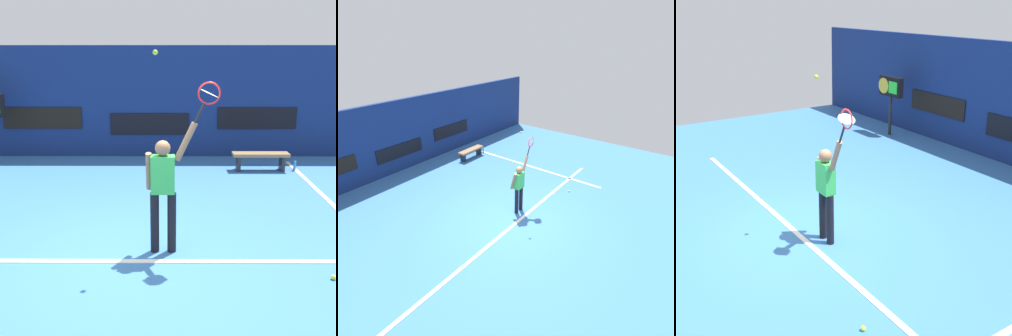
% 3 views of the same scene
% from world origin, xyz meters
% --- Properties ---
extents(ground_plane, '(18.00, 18.00, 0.00)m').
position_xyz_m(ground_plane, '(0.00, 0.00, 0.00)').
color(ground_plane, '#3870B2').
extents(back_wall, '(18.00, 0.20, 3.06)m').
position_xyz_m(back_wall, '(0.00, 6.25, 1.53)').
color(back_wall, navy).
rests_on(back_wall, ground_plane).
extents(sponsor_banner_center, '(2.20, 0.03, 0.60)m').
position_xyz_m(sponsor_banner_center, '(0.00, 6.13, 0.93)').
color(sponsor_banner_center, black).
extents(sponsor_banner_portside, '(2.20, 0.03, 0.60)m').
position_xyz_m(sponsor_banner_portside, '(-3.00, 6.13, 1.10)').
color(sponsor_banner_portside, black).
extents(sponsor_banner_starboard, '(2.20, 0.03, 0.60)m').
position_xyz_m(sponsor_banner_starboard, '(3.00, 6.13, 1.10)').
color(sponsor_banner_starboard, black).
extents(court_baseline, '(10.00, 0.10, 0.01)m').
position_xyz_m(court_baseline, '(0.00, -0.16, 0.01)').
color(court_baseline, white).
rests_on(court_baseline, ground_plane).
extents(court_sideline, '(0.10, 7.00, 0.01)m').
position_xyz_m(court_sideline, '(3.75, 2.00, 0.01)').
color(court_sideline, white).
rests_on(court_sideline, ground_plane).
extents(tennis_player, '(0.73, 0.31, 1.95)m').
position_xyz_m(tennis_player, '(0.48, 0.18, 1.01)').
color(tennis_player, black).
rests_on(tennis_player, ground_plane).
extents(tennis_racket, '(0.42, 0.27, 0.62)m').
position_xyz_m(tennis_racket, '(1.09, 0.17, 2.31)').
color(tennis_racket, black).
extents(tennis_ball, '(0.07, 0.07, 0.07)m').
position_xyz_m(tennis_ball, '(0.38, 0.09, 2.87)').
color(tennis_ball, '#CCE033').
extents(court_bench, '(1.40, 0.36, 0.45)m').
position_xyz_m(court_bench, '(2.84, 4.67, 0.34)').
color(court_bench, olive).
rests_on(court_bench, ground_plane).
extents(water_bottle, '(0.07, 0.07, 0.24)m').
position_xyz_m(water_bottle, '(3.72, 4.67, 0.12)').
color(water_bottle, '#338CD8').
rests_on(water_bottle, ground_plane).
extents(spare_ball, '(0.07, 0.07, 0.07)m').
position_xyz_m(spare_ball, '(2.72, -0.63, 0.03)').
color(spare_ball, '#CCE033').
rests_on(spare_ball, ground_plane).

